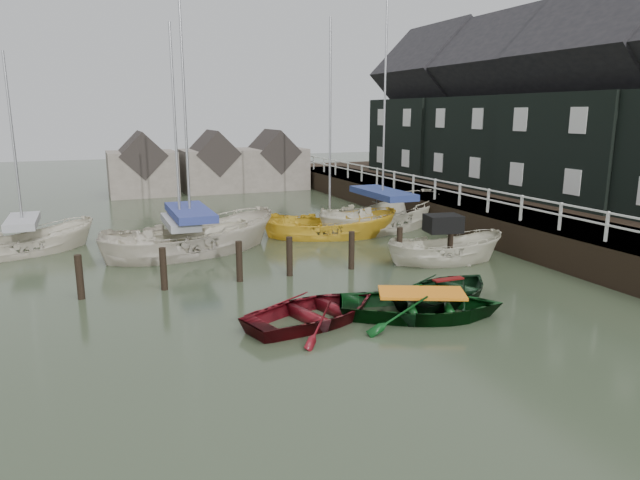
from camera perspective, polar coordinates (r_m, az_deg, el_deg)
name	(u,v)px	position (r m, az deg, el deg)	size (l,w,h in m)	color
ground	(357,296)	(17.95, 3.77, -5.65)	(120.00, 120.00, 0.00)	#293320
pier	(436,207)	(30.87, 11.57, 3.22)	(3.04, 32.00, 2.70)	black
land_strip	(518,214)	(34.33, 19.23, 2.50)	(14.00, 38.00, 1.50)	black
quay_houses	(544,111)	(32.87, 21.52, 11.88)	(6.52, 28.14, 10.01)	black
mooring_pilings	(292,262)	(20.05, -2.83, -2.18)	(13.72, 0.22, 1.80)	black
far_sheds	(212,166)	(42.31, -10.80, 7.32)	(14.00, 4.08, 4.39)	#665B51
rowboat_red	(317,321)	(15.85, -0.35, -8.15)	(3.02, 4.23, 0.88)	#510B11
rowboat_green	(421,317)	(16.46, 10.03, -7.54)	(3.27, 4.57, 0.95)	black
rowboat_dkgreen	(447,299)	(18.07, 12.60, -5.81)	(2.92, 4.08, 0.85)	black
motorboat	(444,261)	(22.27, 12.31, -2.06)	(4.80, 2.52, 2.72)	beige
sailboat_a	(182,253)	(23.75, -13.64, -1.27)	(5.92, 2.65, 10.04)	silver
sailboat_b	(192,252)	(23.90, -12.69, -1.14)	(7.85, 4.31, 11.43)	beige
sailboat_c	(330,236)	(26.43, 0.97, 0.38)	(6.58, 4.13, 10.82)	gold
sailboat_d	(382,228)	(28.32, 6.19, 1.23)	(8.34, 5.22, 12.10)	beige
sailboat_e	(26,252)	(26.20, -27.33, -1.05)	(6.05, 4.05, 9.01)	beige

